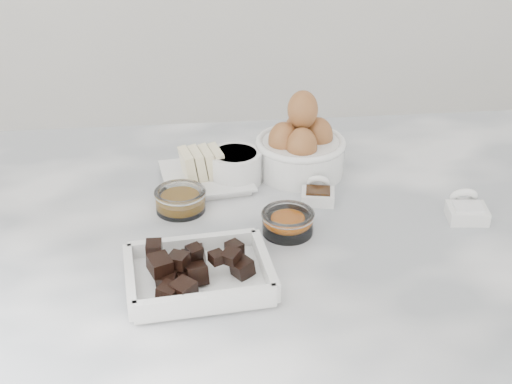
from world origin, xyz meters
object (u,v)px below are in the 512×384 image
Objects in this scene: chocolate_dish at (199,271)px; egg_bowl at (301,147)px; sugar_ramekin at (235,166)px; honey_bowl at (180,200)px; vanilla_spoon at (318,193)px; butter_plate at (204,171)px; salt_spoon at (466,209)px; zest_bowl at (288,221)px.

egg_bowl is (0.19, 0.31, 0.03)m from chocolate_dish.
egg_bowl is (0.11, 0.02, 0.02)m from sugar_ramekin.
chocolate_dish is 0.36m from egg_bowl.
honey_bowl is 0.22m from vanilla_spoon.
butter_plate is at bearing 155.83° from vanilla_spoon.
chocolate_dish reaches higher than salt_spoon.
salt_spoon is at bearing -24.13° from sugar_ramekin.
salt_spoon is (0.44, -0.07, -0.00)m from honey_bowl.
honey_bowl is (-0.04, -0.09, -0.00)m from butter_plate.
egg_bowl reaches higher than chocolate_dish.
chocolate_dish is 0.29m from butter_plate.
salt_spoon is (0.23, -0.18, -0.03)m from egg_bowl.
salt_spoon is (0.28, 0.02, -0.00)m from zest_bowl.
vanilla_spoon is (0.22, 0.01, -0.01)m from honey_bowl.
salt_spoon is at bearing -19.45° from vanilla_spoon.
zest_bowl is at bearing -55.96° from butter_plate.
zest_bowl is at bearing 41.02° from chocolate_dish.
vanilla_spoon is at bearing 160.55° from salt_spoon.
sugar_ramekin is 0.13m from honey_bowl.
butter_plate is 2.29× the size of vanilla_spoon.
sugar_ramekin is 0.38m from salt_spoon.
zest_bowl is 0.11m from vanilla_spoon.
sugar_ramekin is (0.07, 0.29, 0.01)m from chocolate_dish.
butter_plate is at bearing 65.42° from honey_bowl.
chocolate_dish is at bearing -120.75° from egg_bowl.
honey_bowl and zest_bowl have the same top height.
vanilla_spoon is at bearing -24.17° from butter_plate.
vanilla_spoon is (0.13, -0.08, -0.02)m from sugar_ramekin.
butter_plate is 0.17m from egg_bowl.
vanilla_spoon is 0.92× the size of salt_spoon.
egg_bowl is 0.11m from vanilla_spoon.
chocolate_dish reaches higher than zest_bowl.
butter_plate reaches higher than chocolate_dish.
butter_plate is (0.02, 0.29, -0.00)m from chocolate_dish.
sugar_ramekin is at bearing 43.10° from honey_bowl.
sugar_ramekin is 1.12× the size of zest_bowl.
egg_bowl is 1.89× the size of honey_bowl.
zest_bowl is (0.14, 0.12, -0.00)m from chocolate_dish.
egg_bowl reaches higher than vanilla_spoon.
egg_bowl is at bearing 6.75° from butter_plate.
sugar_ramekin reaches higher than salt_spoon.
butter_plate is 0.20m from vanilla_spoon.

